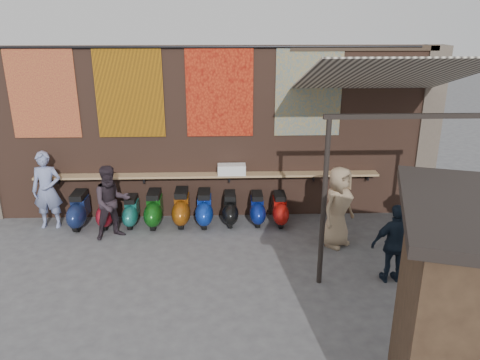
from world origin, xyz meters
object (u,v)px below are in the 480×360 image
at_px(scooter_stool_7, 257,209).
at_px(shopper_tan, 338,207).
at_px(scooter_stool_1, 107,211).
at_px(diner_right, 112,202).
at_px(shopper_navy, 395,244).
at_px(shopper_grey, 446,221).
at_px(shelf_box, 232,169).
at_px(scooter_stool_3, 154,209).
at_px(scooter_stool_0, 79,210).
at_px(diner_left, 47,190).
at_px(scooter_stool_8, 280,209).
at_px(scooter_stool_6, 230,209).
at_px(scooter_stool_5, 204,209).
at_px(scooter_stool_4, 182,208).
at_px(scooter_stool_2, 131,211).

relative_size(scooter_stool_7, shopper_tan, 0.44).
bearing_deg(scooter_stool_1, diner_right, -64.71).
distance_m(shopper_navy, shopper_grey, 1.67).
relative_size(shelf_box, scooter_stool_3, 0.76).
height_order(scooter_stool_0, scooter_stool_1, scooter_stool_0).
bearing_deg(shopper_grey, diner_left, -2.83).
distance_m(scooter_stool_7, shopper_tan, 2.04).
distance_m(scooter_stool_3, scooter_stool_7, 2.38).
relative_size(scooter_stool_3, diner_right, 0.52).
bearing_deg(shopper_grey, scooter_stool_8, -18.93).
xyz_separation_m(scooter_stool_3, scooter_stool_6, (1.75, 0.04, -0.04)).
distance_m(shopper_navy, shopper_tan, 1.62).
bearing_deg(diner_left, scooter_stool_5, -2.43).
height_order(scooter_stool_5, shopper_grey, shopper_grey).
bearing_deg(scooter_stool_3, scooter_stool_4, 4.38).
xyz_separation_m(shelf_box, diner_right, (-2.61, -0.90, -0.42)).
distance_m(scooter_stool_5, shopper_tan, 3.08).
bearing_deg(scooter_stool_0, shopper_navy, -21.85).
bearing_deg(scooter_stool_8, shelf_box, 163.67).
bearing_deg(scooter_stool_4, scooter_stool_3, -175.62).
xyz_separation_m(scooter_stool_4, scooter_stool_6, (1.12, -0.01, -0.04)).
height_order(scooter_stool_7, scooter_stool_8, scooter_stool_8).
height_order(diner_right, shopper_grey, diner_right).
height_order(scooter_stool_2, scooter_stool_5, scooter_stool_5).
bearing_deg(diner_right, scooter_stool_6, -13.48).
height_order(diner_right, shopper_navy, diner_right).
bearing_deg(scooter_stool_0, scooter_stool_7, 0.64).
relative_size(scooter_stool_5, diner_right, 0.51).
xyz_separation_m(scooter_stool_1, shopper_tan, (5.08, -1.15, 0.50)).
distance_m(scooter_stool_5, scooter_stool_7, 1.23).
height_order(shopper_grey, shopper_tan, shopper_tan).
distance_m(scooter_stool_0, scooter_stool_5, 2.87).
distance_m(scooter_stool_4, shopper_tan, 3.58).
distance_m(scooter_stool_1, scooter_stool_4, 1.73).
bearing_deg(scooter_stool_6, scooter_stool_5, -176.90).
height_order(scooter_stool_1, scooter_stool_6, scooter_stool_1).
xyz_separation_m(scooter_stool_5, diner_right, (-1.96, -0.59, 0.43)).
distance_m(scooter_stool_1, scooter_stool_8, 4.01).
xyz_separation_m(shelf_box, scooter_stool_3, (-1.80, -0.32, -0.84)).
bearing_deg(shelf_box, diner_right, -160.95).
bearing_deg(shopper_grey, scooter_stool_3, -6.82).
xyz_separation_m(scooter_stool_1, scooter_stool_3, (1.10, -0.03, 0.03)).
xyz_separation_m(scooter_stool_0, shopper_navy, (6.40, -2.57, 0.35)).
bearing_deg(scooter_stool_5, scooter_stool_2, 179.62).
bearing_deg(scooter_stool_8, diner_left, 179.72).
bearing_deg(shopper_navy, scooter_stool_6, -45.36).
xyz_separation_m(scooter_stool_0, diner_right, (0.91, -0.58, 0.42)).
relative_size(scooter_stool_2, scooter_stool_3, 0.85).
distance_m(scooter_stool_0, shopper_navy, 6.90).
xyz_separation_m(scooter_stool_4, shopper_grey, (5.42, -1.66, 0.34)).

